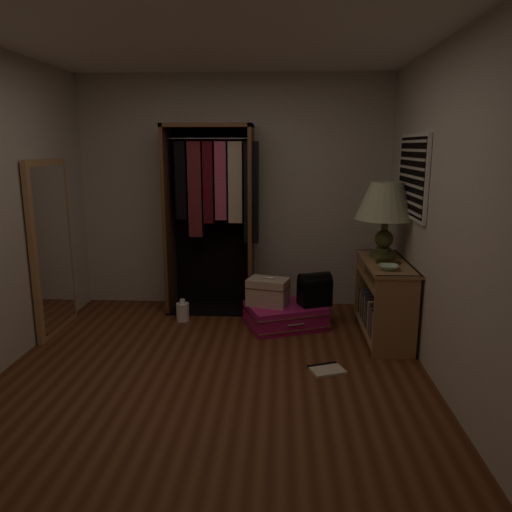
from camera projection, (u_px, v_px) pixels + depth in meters
The scene contains 13 objects.
ground at pixel (213, 379), 3.99m from camera, with size 4.00×4.00×0.00m, color #5B2F1A.
room_walls at pixel (220, 190), 3.71m from camera, with size 3.52×4.02×2.60m.
console_bookshelf at pixel (383, 296), 4.85m from camera, with size 0.42×1.12×0.75m.
open_wardrobe at pixel (214, 203), 5.46m from camera, with size 1.01×0.50×2.05m.
floor_mirror at pixel (52, 248), 4.87m from camera, with size 0.06×0.80×1.70m.
pink_suitcase at pixel (285, 316), 5.12m from camera, with size 0.92×0.80×0.24m.
train_case at pixel (268, 292), 5.07m from camera, with size 0.46×0.38×0.29m.
black_bag at pixel (315, 288), 5.05m from camera, with size 0.36×0.30×0.34m.
table_lamp at pixel (386, 203), 4.79m from camera, with size 0.74×0.74×0.73m.
brass_tray at pixel (388, 262), 4.66m from camera, with size 0.26×0.26×0.01m.
ceramic_bowl at pixel (389, 267), 4.41m from camera, with size 0.18×0.18×0.04m, color #B5DABC.
white_jug at pixel (183, 312), 5.29m from camera, with size 0.16×0.16×0.24m.
floor_book at pixel (326, 369), 4.13m from camera, with size 0.33×0.29×0.02m.
Camera 1 is at (0.54, -3.66, 1.82)m, focal length 35.00 mm.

